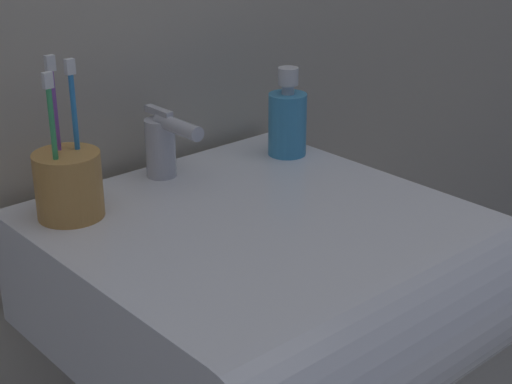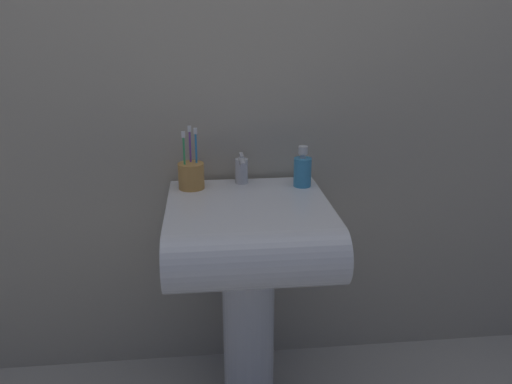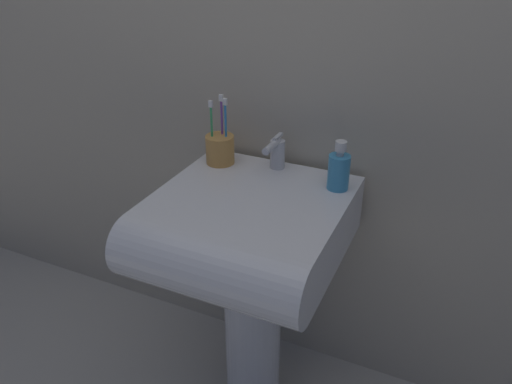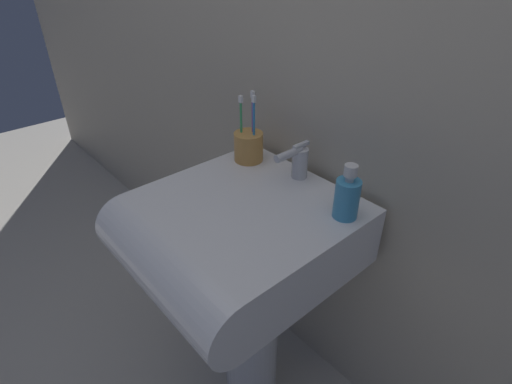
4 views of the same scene
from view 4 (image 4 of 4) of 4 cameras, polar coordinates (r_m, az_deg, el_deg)
The scene contains 7 objects.
ground_plane at distance 1.60m, azimuth -0.69°, elevation -24.97°, with size 6.00×6.00×0.00m, color #ADA89E.
wall_back at distance 1.08m, azimuth 11.40°, elevation 23.79°, with size 5.00×0.05×2.40m, color #B7AD99.
sink_pedestal at distance 1.36m, azimuth -0.77°, elevation -18.13°, with size 0.18×0.18×0.60m, color white.
sink_basin at distance 1.06m, azimuth -3.50°, elevation -6.49°, with size 0.52×0.56×0.17m.
faucet at distance 1.13m, azimuth 6.00°, elevation 4.44°, with size 0.05×0.12×0.11m.
toothbrush_cup at distance 1.22m, azimuth -1.07°, elevation 6.63°, with size 0.09×0.09×0.21m.
soap_bottle at distance 0.98m, azimuth 12.87°, elevation -0.68°, with size 0.06×0.06×0.14m.
Camera 4 is at (0.66, -0.56, 1.35)m, focal length 28.00 mm.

